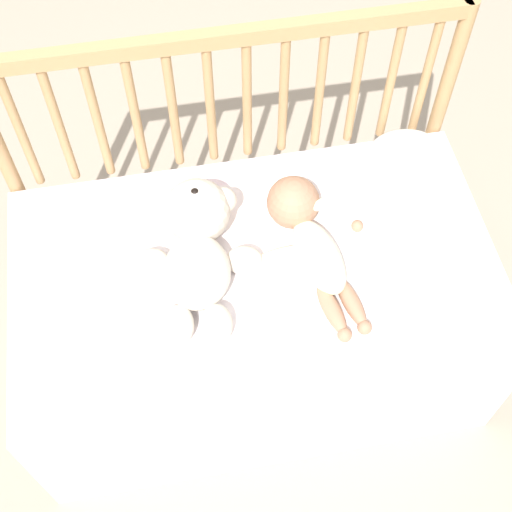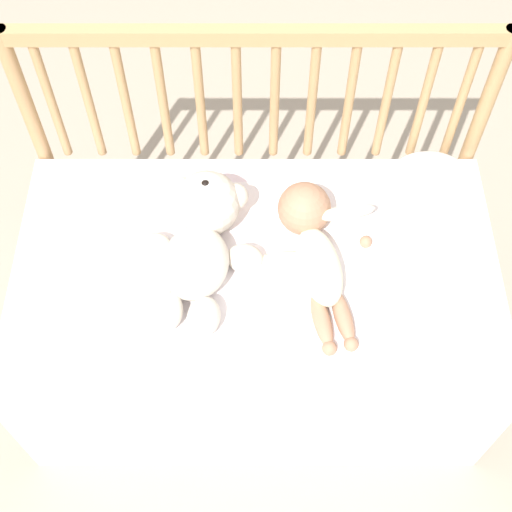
{
  "view_description": "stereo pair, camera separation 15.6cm",
  "coord_description": "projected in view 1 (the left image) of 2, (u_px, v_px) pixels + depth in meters",
  "views": [
    {
      "loc": [
        -0.15,
        -0.83,
        1.82
      ],
      "look_at": [
        0.0,
        -0.01,
        0.5
      ],
      "focal_mm": 50.0,
      "sensor_mm": 36.0,
      "label": 1
    },
    {
      "loc": [
        0.0,
        -0.85,
        1.82
      ],
      "look_at": [
        0.0,
        -0.01,
        0.5
      ],
      "focal_mm": 50.0,
      "sensor_mm": 36.0,
      "label": 2
    }
  ],
  "objects": [
    {
      "name": "crib_mattress",
      "position": [
        256.0,
        313.0,
        1.8
      ],
      "size": [
        1.11,
        0.64,
        0.44
      ],
      "color": "silver",
      "rests_on": "ground_plane"
    },
    {
      "name": "blanket",
      "position": [
        261.0,
        274.0,
        1.61
      ],
      "size": [
        0.79,
        0.53,
        0.01
      ],
      "color": "white",
      "rests_on": "crib_mattress"
    },
    {
      "name": "teddy_bear",
      "position": [
        197.0,
        246.0,
        1.58
      ],
      "size": [
        0.3,
        0.4,
        0.15
      ],
      "color": "silver",
      "rests_on": "crib_mattress"
    },
    {
      "name": "small_pillow",
      "position": [
        405.0,
        151.0,
        1.77
      ],
      "size": [
        0.18,
        0.14,
        0.06
      ],
      "color": "white",
      "rests_on": "crib_mattress"
    },
    {
      "name": "baby",
      "position": [
        308.0,
        235.0,
        1.61
      ],
      "size": [
        0.3,
        0.41,
        0.12
      ],
      "color": "#EAEACC",
      "rests_on": "crib_mattress"
    },
    {
      "name": "crib_rail",
      "position": [
        229.0,
        115.0,
        1.68
      ],
      "size": [
        1.11,
        0.04,
        0.83
      ],
      "color": "tan",
      "rests_on": "ground_plane"
    },
    {
      "name": "ground_plane",
      "position": [
        256.0,
        350.0,
        1.99
      ],
      "size": [
        12.0,
        12.0,
        0.0
      ],
      "primitive_type": "plane",
      "color": "tan"
    }
  ]
}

